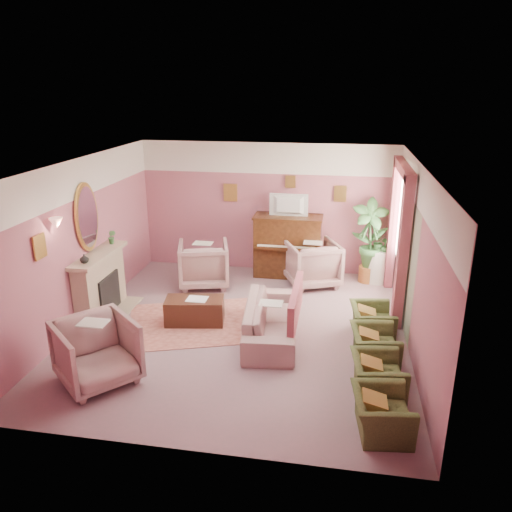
% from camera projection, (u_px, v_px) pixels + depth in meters
% --- Properties ---
extents(floor, '(5.50, 6.00, 0.01)m').
position_uv_depth(floor, '(240.00, 329.00, 8.48)').
color(floor, gray).
rests_on(floor, ground).
extents(ceiling, '(5.50, 6.00, 0.01)m').
position_uv_depth(ceiling, '(238.00, 164.00, 7.56)').
color(ceiling, beige).
rests_on(ceiling, wall_back).
extents(wall_back, '(5.50, 0.02, 2.80)m').
position_uv_depth(wall_back, '(267.00, 208.00, 10.82)').
color(wall_back, '#8C526D').
rests_on(wall_back, floor).
extents(wall_front, '(5.50, 0.02, 2.80)m').
position_uv_depth(wall_front, '(182.00, 341.00, 5.23)').
color(wall_front, '#8C526D').
rests_on(wall_front, floor).
extents(wall_left, '(0.02, 6.00, 2.80)m').
position_uv_depth(wall_left, '(81.00, 243.00, 8.47)').
color(wall_left, '#8C526D').
rests_on(wall_left, floor).
extents(wall_right, '(0.02, 6.00, 2.80)m').
position_uv_depth(wall_right, '(416.00, 261.00, 7.58)').
color(wall_right, '#8C526D').
rests_on(wall_right, floor).
extents(picture_rail_band, '(5.50, 0.01, 0.65)m').
position_uv_depth(picture_rail_band, '(267.00, 158.00, 10.45)').
color(picture_rail_band, white).
rests_on(picture_rail_band, wall_back).
extents(stripe_panel, '(0.01, 3.00, 2.15)m').
position_uv_depth(stripe_panel, '(404.00, 254.00, 8.90)').
color(stripe_panel, '#98A285').
rests_on(stripe_panel, wall_right).
extents(fireplace_surround, '(0.30, 1.40, 1.10)m').
position_uv_depth(fireplace_surround, '(100.00, 285.00, 8.90)').
color(fireplace_surround, tan).
rests_on(fireplace_surround, floor).
extents(fireplace_inset, '(0.18, 0.72, 0.68)m').
position_uv_depth(fireplace_inset, '(106.00, 293.00, 8.94)').
color(fireplace_inset, black).
rests_on(fireplace_inset, floor).
extents(fire_ember, '(0.06, 0.54, 0.10)m').
position_uv_depth(fire_ember, '(109.00, 303.00, 8.99)').
color(fire_ember, '#FF6028').
rests_on(fire_ember, floor).
extents(mantel_shelf, '(0.40, 1.55, 0.07)m').
position_uv_depth(mantel_shelf, '(98.00, 255.00, 8.71)').
color(mantel_shelf, tan).
rests_on(mantel_shelf, fireplace_surround).
extents(hearth, '(0.55, 1.50, 0.02)m').
position_uv_depth(hearth, '(113.00, 313.00, 9.05)').
color(hearth, tan).
rests_on(hearth, floor).
extents(mirror_frame, '(0.04, 0.72, 1.20)m').
position_uv_depth(mirror_frame, '(87.00, 217.00, 8.51)').
color(mirror_frame, gold).
rests_on(mirror_frame, wall_left).
extents(mirror_glass, '(0.01, 0.60, 1.06)m').
position_uv_depth(mirror_glass, '(88.00, 217.00, 8.51)').
color(mirror_glass, silver).
rests_on(mirror_glass, wall_left).
extents(sconce_shade, '(0.20, 0.20, 0.16)m').
position_uv_depth(sconce_shade, '(56.00, 223.00, 7.46)').
color(sconce_shade, '#FFA78F').
rests_on(sconce_shade, wall_left).
extents(piano, '(1.40, 0.60, 1.30)m').
position_uv_depth(piano, '(288.00, 247.00, 10.68)').
color(piano, '#42220F').
rests_on(piano, floor).
extents(piano_keyshelf, '(1.30, 0.12, 0.06)m').
position_uv_depth(piano_keyshelf, '(286.00, 249.00, 10.34)').
color(piano_keyshelf, '#42220F').
rests_on(piano_keyshelf, piano).
extents(piano_keys, '(1.20, 0.08, 0.02)m').
position_uv_depth(piano_keys, '(286.00, 247.00, 10.32)').
color(piano_keys, white).
rests_on(piano_keys, piano).
extents(piano_top, '(1.45, 0.65, 0.04)m').
position_uv_depth(piano_top, '(288.00, 217.00, 10.47)').
color(piano_top, '#42220F').
rests_on(piano_top, piano).
extents(television, '(0.80, 0.12, 0.48)m').
position_uv_depth(television, '(288.00, 204.00, 10.33)').
color(television, black).
rests_on(television, piano).
extents(print_back_left, '(0.30, 0.03, 0.38)m').
position_uv_depth(print_back_left, '(230.00, 193.00, 10.80)').
color(print_back_left, gold).
rests_on(print_back_left, wall_back).
extents(print_back_right, '(0.26, 0.03, 0.34)m').
position_uv_depth(print_back_right, '(340.00, 194.00, 10.41)').
color(print_back_right, gold).
rests_on(print_back_right, wall_back).
extents(print_back_mid, '(0.22, 0.03, 0.26)m').
position_uv_depth(print_back_mid, '(290.00, 182.00, 10.50)').
color(print_back_mid, gold).
rests_on(print_back_mid, wall_back).
extents(print_left_wall, '(0.03, 0.28, 0.36)m').
position_uv_depth(print_left_wall, '(40.00, 247.00, 7.24)').
color(print_left_wall, gold).
rests_on(print_left_wall, wall_left).
extents(window_blind, '(0.03, 1.40, 1.80)m').
position_uv_depth(window_blind, '(404.00, 217.00, 8.93)').
color(window_blind, beige).
rests_on(window_blind, wall_right).
extents(curtain_left, '(0.16, 0.34, 2.60)m').
position_uv_depth(curtain_left, '(402.00, 254.00, 8.22)').
color(curtain_left, '#9D4553').
rests_on(curtain_left, floor).
extents(curtain_right, '(0.16, 0.34, 2.60)m').
position_uv_depth(curtain_right, '(393.00, 224.00, 9.94)').
color(curtain_right, '#9D4553').
rests_on(curtain_right, floor).
extents(pelmet, '(0.16, 2.20, 0.16)m').
position_uv_depth(pelmet, '(404.00, 169.00, 8.67)').
color(pelmet, '#9D4553').
rests_on(pelmet, wall_right).
extents(mantel_plant, '(0.16, 0.16, 0.28)m').
position_uv_depth(mantel_plant, '(112.00, 237.00, 9.17)').
color(mantel_plant, '#3D783D').
rests_on(mantel_plant, mantel_shelf).
extents(mantel_vase, '(0.16, 0.16, 0.16)m').
position_uv_depth(mantel_vase, '(84.00, 259.00, 8.21)').
color(mantel_vase, white).
rests_on(mantel_vase, mantel_shelf).
extents(area_rug, '(2.94, 2.50, 0.01)m').
position_uv_depth(area_rug, '(201.00, 322.00, 8.73)').
color(area_rug, '#B7675C').
rests_on(area_rug, floor).
extents(coffee_table, '(1.07, 0.66, 0.45)m').
position_uv_depth(coffee_table, '(195.00, 311.00, 8.65)').
color(coffee_table, '#402215').
rests_on(coffee_table, floor).
extents(table_paper, '(0.35, 0.28, 0.01)m').
position_uv_depth(table_paper, '(197.00, 299.00, 8.57)').
color(table_paper, white).
rests_on(table_paper, coffee_table).
extents(sofa, '(0.69, 2.06, 0.83)m').
position_uv_depth(sofa, '(271.00, 313.00, 8.13)').
color(sofa, tan).
rests_on(sofa, floor).
extents(sofa_throw, '(0.10, 1.56, 0.57)m').
position_uv_depth(sofa_throw, '(296.00, 304.00, 8.01)').
color(sofa_throw, '#9D4553').
rests_on(sofa_throw, sofa).
extents(floral_armchair_left, '(0.98, 0.98, 1.02)m').
position_uv_depth(floral_armchair_left, '(204.00, 262.00, 10.19)').
color(floral_armchair_left, tan).
rests_on(floral_armchair_left, floor).
extents(floral_armchair_right, '(0.98, 0.98, 1.02)m').
position_uv_depth(floral_armchair_right, '(312.00, 261.00, 10.22)').
color(floral_armchair_right, tan).
rests_on(floral_armchair_right, floor).
extents(floral_armchair_front, '(0.98, 0.98, 1.02)m').
position_uv_depth(floral_armchair_front, '(96.00, 349.00, 6.85)').
color(floral_armchair_front, tan).
rests_on(floral_armchair_front, floor).
extents(olive_chair_a, '(0.55, 0.78, 0.68)m').
position_uv_depth(olive_chair_a, '(382.00, 408.00, 5.89)').
color(olive_chair_a, '#485529').
rests_on(olive_chair_a, floor).
extents(olive_chair_b, '(0.55, 0.78, 0.68)m').
position_uv_depth(olive_chair_b, '(378.00, 370.00, 6.65)').
color(olive_chair_b, '#485529').
rests_on(olive_chair_b, floor).
extents(olive_chair_c, '(0.55, 0.78, 0.68)m').
position_uv_depth(olive_chair_c, '(375.00, 341.00, 7.42)').
color(olive_chair_c, '#485529').
rests_on(olive_chair_c, floor).
extents(olive_chair_d, '(0.55, 0.78, 0.68)m').
position_uv_depth(olive_chair_d, '(372.00, 317.00, 8.18)').
color(olive_chair_d, '#485529').
rests_on(olive_chair_d, floor).
extents(side_table, '(0.52, 0.52, 0.70)m').
position_uv_depth(side_table, '(377.00, 266.00, 10.44)').
color(side_table, silver).
rests_on(side_table, floor).
extents(side_plant_big, '(0.30, 0.30, 0.34)m').
position_uv_depth(side_plant_big, '(379.00, 242.00, 10.27)').
color(side_plant_big, '#3D783D').
rests_on(side_plant_big, side_table).
extents(side_plant_small, '(0.16, 0.16, 0.28)m').
position_uv_depth(side_plant_small, '(385.00, 245.00, 10.17)').
color(side_plant_small, '#3D783D').
rests_on(side_plant_small, side_table).
extents(palm_pot, '(0.34, 0.34, 0.34)m').
position_uv_depth(palm_pot, '(367.00, 274.00, 10.47)').
color(palm_pot, brown).
rests_on(palm_pot, floor).
extents(palm_plant, '(0.76, 0.76, 1.44)m').
position_uv_depth(palm_plant, '(370.00, 233.00, 10.18)').
color(palm_plant, '#3D783D').
rests_on(palm_plant, palm_pot).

